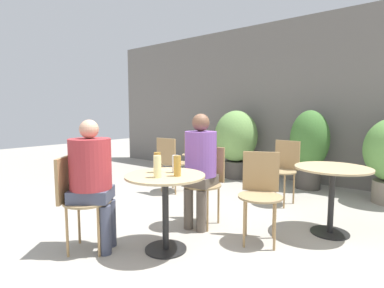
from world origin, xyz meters
TOP-DOWN VIEW (x-y plane):
  - ground_plane at (0.00, 0.00)m, footprint 20.00×20.00m
  - storefront_wall at (0.00, 3.59)m, footprint 10.00×0.06m
  - cafe_table_near at (-0.23, -0.03)m, footprint 0.74×0.74m
  - cafe_table_far at (0.89, 1.34)m, footprint 0.76×0.76m
  - bistro_chair_0 at (-0.34, 0.78)m, footprint 0.43×0.45m
  - bistro_chair_1 at (-0.87, -0.53)m, footprint 0.49×0.49m
  - bistro_chair_2 at (-1.55, 1.50)m, footprint 0.43×0.43m
  - bistro_chair_3 at (0.07, 2.10)m, footprint 0.43×0.44m
  - bistro_chair_4 at (-1.96, 2.62)m, footprint 0.49×0.49m
  - bistro_chair_5 at (0.36, 0.75)m, footprint 0.47×0.48m
  - seated_person_0 at (-0.32, 0.63)m, footprint 0.35×0.38m
  - seated_person_1 at (-0.75, -0.44)m, footprint 0.48×0.47m
  - beer_glass_0 at (-0.21, 0.10)m, footprint 0.07×0.07m
  - beer_glass_1 at (-0.36, 0.00)m, footprint 0.07×0.07m
  - beer_glass_2 at (-0.20, -0.16)m, footprint 0.07×0.07m
  - beer_glass_3 at (-0.10, -0.01)m, footprint 0.07×0.07m
  - potted_plant_0 at (-1.28, 3.11)m, footprint 0.83×0.83m
  - potted_plant_1 at (0.10, 3.14)m, footprint 0.63×0.63m

SIDE VIEW (x-z plane):
  - ground_plane at x=0.00m, z-range 0.00..0.00m
  - bistro_chair_0 at x=-0.34m, z-range 0.10..0.99m
  - bistro_chair_1 at x=-0.87m, z-range 0.10..0.99m
  - bistro_chair_2 at x=-1.55m, z-range 0.10..0.99m
  - bistro_chair_3 at x=0.07m, z-range 0.10..0.99m
  - bistro_chair_4 at x=-1.96m, z-range 0.10..0.99m
  - bistro_chair_5 at x=0.36m, z-range 0.10..0.99m
  - cafe_table_near at x=-0.23m, z-range 0.19..0.91m
  - cafe_table_far at x=0.89m, z-range 0.20..0.92m
  - seated_person_1 at x=-0.75m, z-range 0.11..1.34m
  - potted_plant_1 at x=0.10m, z-range 0.09..1.41m
  - seated_person_0 at x=-0.32m, z-range 0.12..1.39m
  - potted_plant_0 at x=-1.28m, z-range 0.11..1.43m
  - beer_glass_0 at x=-0.21m, z-range 0.72..0.89m
  - beer_glass_3 at x=-0.10m, z-range 0.72..0.91m
  - beer_glass_1 at x=-0.36m, z-range 0.72..0.91m
  - beer_glass_2 at x=-0.20m, z-range 0.72..0.92m
  - storefront_wall at x=0.00m, z-range 0.00..3.00m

